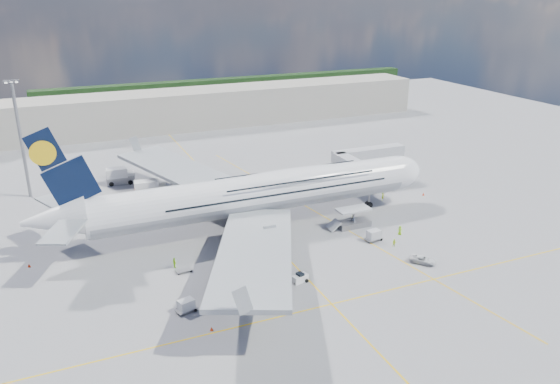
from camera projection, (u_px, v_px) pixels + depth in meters
name	position (u px, v px, depth m)	size (l,w,h in m)	color
ground	(278.00, 248.00, 96.25)	(300.00, 300.00, 0.00)	gray
taxi_line_main	(278.00, 248.00, 96.25)	(0.25, 220.00, 0.01)	#E9B80C
taxi_line_cross	(332.00, 304.00, 79.04)	(120.00, 0.25, 0.01)	#E9B80C
taxi_line_diag	(322.00, 215.00, 110.05)	(0.25, 100.00, 0.01)	#E9B80C
airliner	(258.00, 193.00, 102.56)	(77.26, 79.15, 23.71)	white
jet_bridge	(363.00, 159.00, 122.95)	(18.80, 12.10, 8.50)	#B7B7BC
cargo_loader	(352.00, 220.00, 104.55)	(8.53, 3.20, 3.67)	silver
light_mast	(21.00, 138.00, 115.50)	(3.00, 0.70, 25.50)	gray
terminal	(162.00, 111.00, 175.90)	(180.00, 16.00, 12.00)	#B2AD9E
tree_line	(235.00, 87.00, 230.18)	(160.00, 6.00, 8.00)	#193814
dolly_row_a	(244.00, 282.00, 83.09)	(2.93, 2.08, 1.68)	gray
dolly_row_b	(186.00, 305.00, 76.87)	(3.27, 2.35, 1.87)	gray
dolly_row_c	(260.00, 293.00, 81.25)	(2.96, 1.77, 0.42)	gray
dolly_back	(184.00, 270.00, 87.93)	(2.68, 1.60, 0.38)	gray
dolly_nose_far	(374.00, 235.00, 98.68)	(3.37, 2.09, 2.01)	gray
dolly_nose_near	(281.00, 251.00, 94.32)	(3.06, 1.89, 0.42)	gray
baggage_tug	(300.00, 278.00, 84.72)	(2.78, 1.81, 1.60)	silver
catering_truck_inner	(150.00, 190.00, 118.28)	(7.16, 3.21, 4.16)	gray
catering_truck_outer	(120.00, 177.00, 127.28)	(6.67, 2.93, 3.89)	gray
service_van	(423.00, 260.00, 90.70)	(1.98, 4.29, 1.19)	white
crew_nose	(383.00, 196.00, 117.76)	(0.64, 0.42, 1.74)	#DAFF1A
crew_loader	(394.00, 243.00, 96.31)	(0.74, 0.58, 1.53)	#C8F319
crew_wing	(175.00, 263.00, 89.04)	(1.05, 0.44, 1.79)	#99E918
crew_van	(400.00, 230.00, 101.08)	(0.87, 0.57, 1.78)	#A8FF1A
crew_tug	(268.00, 293.00, 80.05)	(1.21, 0.70, 1.88)	#B0FB1A
cone_nose	(423.00, 194.00, 120.65)	(0.49, 0.49, 0.62)	red
cone_wing_left_inner	(177.00, 199.00, 117.63)	(0.47, 0.47, 0.59)	red
cone_wing_left_outer	(178.00, 202.00, 116.41)	(0.42, 0.42, 0.53)	red
cone_wing_right_inner	(268.00, 238.00, 99.39)	(0.41, 0.41, 0.52)	red
cone_wing_right_outer	(212.00, 329.00, 72.82)	(0.45, 0.45, 0.57)	red
cone_tail	(29.00, 265.00, 89.51)	(0.50, 0.50, 0.63)	red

